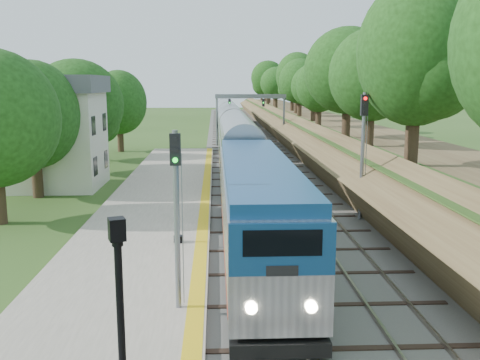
{
  "coord_description": "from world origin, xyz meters",
  "views": [
    {
      "loc": [
        -1.67,
        -8.7,
        7.43
      ],
      "look_at": [
        -0.5,
        16.89,
        2.8
      ],
      "focal_mm": 40.0,
      "sensor_mm": 36.0,
      "label": 1
    }
  ],
  "objects_px": {
    "station_building": "(43,131)",
    "signal_farside": "(363,143)",
    "train": "(231,133)",
    "lamppost_far": "(178,199)",
    "signal_platform": "(176,201)",
    "lamppost_mid": "(122,349)",
    "signal_gantry": "(250,106)"
  },
  "relations": [
    {
      "from": "station_building",
      "to": "signal_farside",
      "type": "xyz_separation_m",
      "value": [
        20.2,
        -10.58,
        0.22
      ]
    },
    {
      "from": "train",
      "to": "lamppost_far",
      "type": "bearing_deg",
      "value": -95.49
    },
    {
      "from": "station_building",
      "to": "signal_farside",
      "type": "height_order",
      "value": "station_building"
    },
    {
      "from": "train",
      "to": "signal_platform",
      "type": "relative_size",
      "value": 16.37
    },
    {
      "from": "station_building",
      "to": "train",
      "type": "xyz_separation_m",
      "value": [
        14.0,
        19.76,
        -1.96
      ]
    },
    {
      "from": "lamppost_mid",
      "to": "signal_platform",
      "type": "height_order",
      "value": "signal_platform"
    },
    {
      "from": "lamppost_far",
      "to": "signal_farside",
      "type": "height_order",
      "value": "signal_farside"
    },
    {
      "from": "lamppost_mid",
      "to": "signal_farside",
      "type": "relative_size",
      "value": 0.68
    },
    {
      "from": "signal_gantry",
      "to": "lamppost_far",
      "type": "height_order",
      "value": "signal_gantry"
    },
    {
      "from": "signal_farside",
      "to": "lamppost_mid",
      "type": "bearing_deg",
      "value": -117.51
    },
    {
      "from": "train",
      "to": "signal_platform",
      "type": "xyz_separation_m",
      "value": [
        -2.9,
        -42.27,
        1.74
      ]
    },
    {
      "from": "station_building",
      "to": "signal_platform",
      "type": "relative_size",
      "value": 1.52
    },
    {
      "from": "station_building",
      "to": "signal_farside",
      "type": "distance_m",
      "value": 22.8
    },
    {
      "from": "lamppost_far",
      "to": "signal_farside",
      "type": "distance_m",
      "value": 10.89
    },
    {
      "from": "station_building",
      "to": "signal_gantry",
      "type": "relative_size",
      "value": 1.02
    },
    {
      "from": "signal_gantry",
      "to": "signal_farside",
      "type": "xyz_separation_m",
      "value": [
        3.73,
        -35.57,
        -0.51
      ]
    },
    {
      "from": "train",
      "to": "lamppost_far",
      "type": "relative_size",
      "value": 20.8
    },
    {
      "from": "signal_gantry",
      "to": "signal_farside",
      "type": "height_order",
      "value": "signal_farside"
    },
    {
      "from": "train",
      "to": "lamppost_mid",
      "type": "bearing_deg",
      "value": -94.07
    },
    {
      "from": "station_building",
      "to": "lamppost_mid",
      "type": "bearing_deg",
      "value": -70.19
    },
    {
      "from": "train",
      "to": "lamppost_mid",
      "type": "distance_m",
      "value": 49.06
    },
    {
      "from": "lamppost_mid",
      "to": "signal_platform",
      "type": "distance_m",
      "value": 6.84
    },
    {
      "from": "station_building",
      "to": "signal_gantry",
      "type": "bearing_deg",
      "value": 56.62
    },
    {
      "from": "train",
      "to": "signal_farside",
      "type": "height_order",
      "value": "signal_farside"
    },
    {
      "from": "signal_platform",
      "to": "signal_farside",
      "type": "distance_m",
      "value": 15.01
    },
    {
      "from": "lamppost_mid",
      "to": "signal_farside",
      "type": "distance_m",
      "value": 21.05
    },
    {
      "from": "lamppost_far",
      "to": "signal_farside",
      "type": "bearing_deg",
      "value": 26.62
    },
    {
      "from": "train",
      "to": "lamppost_mid",
      "type": "xyz_separation_m",
      "value": [
        -3.49,
        -48.94,
        0.33
      ]
    },
    {
      "from": "lamppost_far",
      "to": "signal_platform",
      "type": "bearing_deg",
      "value": -86.16
    },
    {
      "from": "station_building",
      "to": "lamppost_mid",
      "type": "height_order",
      "value": "station_building"
    },
    {
      "from": "signal_gantry",
      "to": "train",
      "type": "height_order",
      "value": "signal_gantry"
    },
    {
      "from": "lamppost_far",
      "to": "signal_platform",
      "type": "height_order",
      "value": "signal_platform"
    }
  ]
}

